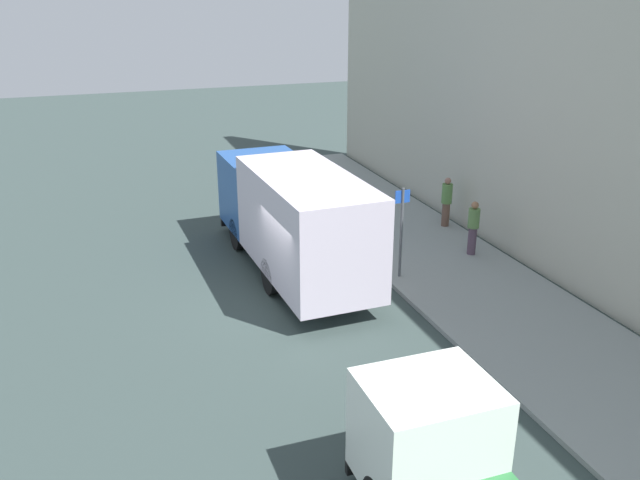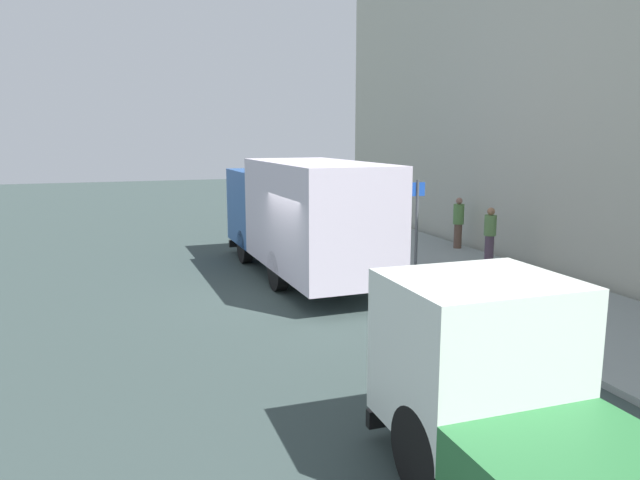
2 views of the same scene
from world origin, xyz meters
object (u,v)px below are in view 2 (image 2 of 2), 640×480
object	(u,v)px
large_utility_truck	(302,213)
pedestrian_walking	(458,222)
street_sign_post	(417,221)
small_flatbed_truck	(538,420)
pedestrian_standing	(490,235)
traffic_cone_orange	(352,237)

from	to	relation	value
large_utility_truck	pedestrian_walking	xyz separation A→B (m)	(6.09, 1.74, -0.76)
large_utility_truck	street_sign_post	bearing A→B (deg)	-32.69
small_flatbed_truck	street_sign_post	size ratio (longest dim) A/B	2.10
large_utility_truck	small_flatbed_truck	bearing A→B (deg)	-96.46
pedestrian_standing	traffic_cone_orange	xyz separation A→B (m)	(-2.67, 4.24, -0.60)
pedestrian_standing	street_sign_post	xyz separation A→B (m)	(-2.86, -0.78, 0.65)
small_flatbed_truck	large_utility_truck	bearing A→B (deg)	85.44
large_utility_truck	traffic_cone_orange	distance (m)	4.67
small_flatbed_truck	pedestrian_standing	bearing A→B (deg)	57.56
small_flatbed_truck	street_sign_post	world-z (taller)	street_sign_post
large_utility_truck	street_sign_post	size ratio (longest dim) A/B	3.15
traffic_cone_orange	street_sign_post	size ratio (longest dim) A/B	0.23
pedestrian_walking	street_sign_post	world-z (taller)	street_sign_post
small_flatbed_truck	traffic_cone_orange	world-z (taller)	small_flatbed_truck
large_utility_truck	pedestrian_standing	bearing A→B (deg)	-10.35
large_utility_truck	traffic_cone_orange	size ratio (longest dim) A/B	13.83
small_flatbed_truck	pedestrian_walking	distance (m)	14.47
pedestrian_walking	traffic_cone_orange	distance (m)	3.66
large_utility_truck	pedestrian_walking	distance (m)	6.38
pedestrian_walking	traffic_cone_orange	size ratio (longest dim) A/B	2.86
street_sign_post	pedestrian_walking	bearing A→B (deg)	44.70
pedestrian_walking	street_sign_post	xyz separation A→B (m)	(-3.39, -3.36, 0.65)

